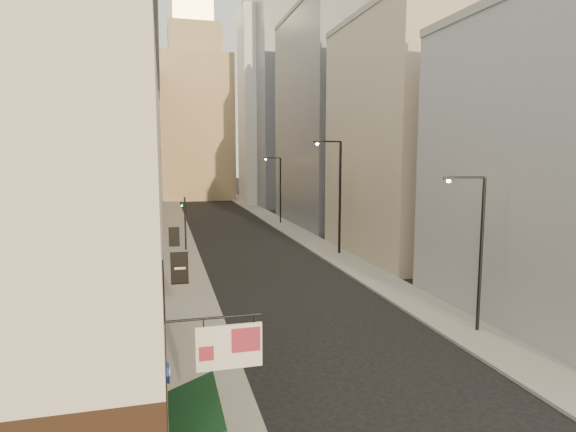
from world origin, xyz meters
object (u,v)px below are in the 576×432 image
object	(u,v)px
clock_tower	(196,111)
traffic_light_left	(185,214)
streetlamp_mid	(337,191)
white_tower	(263,100)
streetlamp_near	(477,245)
streetlamp_far	(279,186)

from	to	relation	value
clock_tower	traffic_light_left	size ratio (longest dim) A/B	8.98
streetlamp_mid	white_tower	bearing A→B (deg)	80.68
clock_tower	streetlamp_near	xyz separation A→B (m)	(7.74, -80.21, -13.22)
white_tower	streetlamp_mid	distance (m)	48.67
streetlamp_far	traffic_light_left	distance (m)	19.77
streetlamp_mid	traffic_light_left	bearing A→B (deg)	153.30
streetlamp_near	streetlamp_mid	world-z (taller)	streetlamp_mid
traffic_light_left	streetlamp_mid	bearing A→B (deg)	155.65
streetlamp_mid	traffic_light_left	size ratio (longest dim) A/B	1.99
traffic_light_left	streetlamp_near	bearing A→B (deg)	114.63
white_tower	streetlamp_near	xyz separation A→B (m)	(-3.26, -66.21, -14.19)
white_tower	streetlamp_near	world-z (taller)	white_tower
clock_tower	streetlamp_near	bearing A→B (deg)	-84.49
clock_tower	streetlamp_far	size ratio (longest dim) A/B	5.30
streetlamp_near	streetlamp_far	size ratio (longest dim) A/B	0.91
white_tower	streetlamp_far	size ratio (longest dim) A/B	4.90
white_tower	traffic_light_left	xyz separation A→B (m)	(-16.04, -41.82, -15.17)
clock_tower	traffic_light_left	xyz separation A→B (m)	(-5.04, -55.82, -14.19)
clock_tower	streetlamp_near	world-z (taller)	clock_tower
white_tower	streetlamp_far	bearing A→B (deg)	-97.72
white_tower	streetlamp_far	distance (m)	30.10
white_tower	streetlamp_mid	world-z (taller)	white_tower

